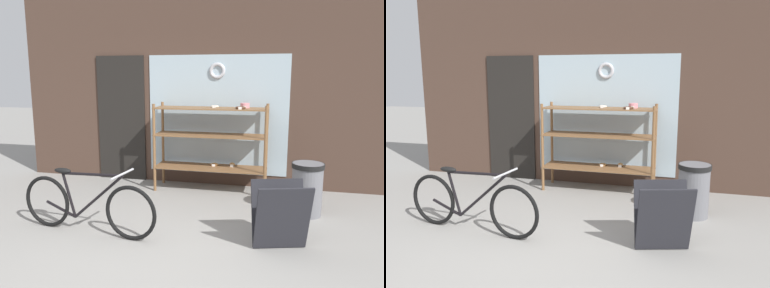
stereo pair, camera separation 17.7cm
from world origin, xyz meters
TOP-DOWN VIEW (x-y plane):
  - ground_plane at (0.00, 0.00)m, footprint 30.00×30.00m
  - storefront_facade at (-0.03, 2.77)m, footprint 6.36×0.13m
  - display_case at (0.18, 2.40)m, footprint 1.72×0.49m
  - bicycle at (-0.91, 0.48)m, footprint 1.73×0.46m
  - sandwich_board at (1.23, 0.58)m, footprint 0.64×0.52m
  - trash_bin at (1.56, 1.65)m, footprint 0.41×0.41m

SIDE VIEW (x-z plane):
  - ground_plane at x=0.00m, z-range 0.00..0.00m
  - bicycle at x=-0.91m, z-range -0.04..0.71m
  - sandwich_board at x=1.23m, z-range 0.01..0.70m
  - trash_bin at x=1.56m, z-range 0.03..0.71m
  - display_case at x=0.18m, z-range 0.14..1.51m
  - storefront_facade at x=-0.03m, z-range -0.04..3.53m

